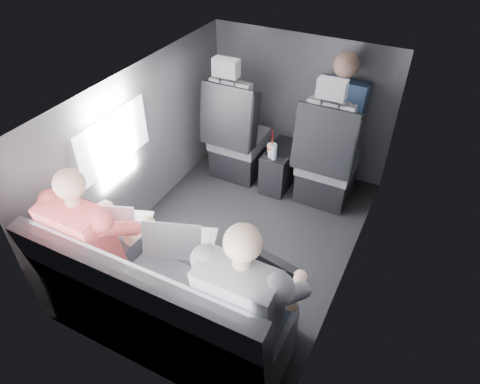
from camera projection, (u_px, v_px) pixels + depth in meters
The scene contains 20 objects.
floor at pixel (239, 239), 3.62m from camera, with size 2.60×2.60×0.00m, color black.
ceiling at pixel (238, 91), 2.79m from camera, with size 2.60×2.60×0.00m, color #B2B2AD.
panel_left at pixel (141, 146), 3.53m from camera, with size 0.02×2.60×1.35m, color #56565B.
panel_right at pixel (357, 210), 2.89m from camera, with size 0.02×2.60×1.35m, color #56565B.
panel_front at pixel (300, 104), 4.12m from camera, with size 1.80×0.02×1.35m, color #56565B.
panel_back at pixel (128, 301), 2.30m from camera, with size 1.80×0.02×1.35m, color #56565B.
side_window at pixel (114, 140), 3.17m from camera, with size 0.02×0.75×0.42m, color white.
seatbelt at pixel (326, 134), 3.44m from camera, with size 0.05×0.01×0.65m, color black.
front_seat_left at pixel (236, 140), 4.13m from camera, with size 0.52×0.58×1.26m.
front_seat_right at pixel (326, 164), 3.81m from camera, with size 0.52×0.58×1.26m.
center_console at pixel (280, 167), 4.12m from camera, with size 0.24×0.48×0.41m.
rear_bench at pixel (162, 310), 2.69m from camera, with size 1.60×0.57×0.92m.
soda_cup at pixel (272, 150), 3.86m from camera, with size 0.09×0.09×0.27m.
water_bottle at pixel (274, 153), 3.83m from camera, with size 0.05×0.05×0.15m.
laptop_white at pixel (123, 221), 2.87m from camera, with size 0.36×0.38×0.23m.
laptop_silver at pixel (182, 240), 2.71m from camera, with size 0.43×0.44×0.26m.
laptop_black at pixel (271, 274), 2.50m from camera, with size 0.37×0.35×0.24m.
passenger_rear_left at pixel (101, 239), 2.73m from camera, with size 0.51×0.63×1.23m.
passenger_rear_right at pixel (251, 299), 2.35m from camera, with size 0.53×0.64×1.26m.
passenger_front_right at pixel (338, 115), 3.77m from camera, with size 0.43×0.43×0.89m.
Camera 1 is at (1.19, -2.31, 2.56)m, focal length 32.00 mm.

